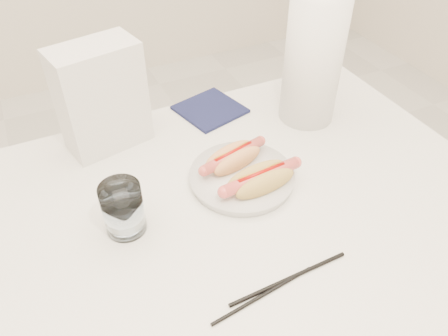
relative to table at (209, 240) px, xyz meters
name	(u,v)px	position (x,y,z in m)	size (l,w,h in m)	color
table	(209,240)	(0.00, 0.00, 0.00)	(1.20, 0.80, 0.75)	white
plate	(242,178)	(0.11, 0.07, 0.07)	(0.21, 0.21, 0.02)	silver
hotdog_left	(233,158)	(0.10, 0.10, 0.10)	(0.15, 0.09, 0.04)	#EDA15F
hotdog_right	(261,179)	(0.12, 0.02, 0.10)	(0.17, 0.08, 0.05)	tan
water_glass	(123,209)	(-0.15, 0.04, 0.11)	(0.07, 0.07, 0.10)	white
chopstick_near	(263,295)	(0.01, -0.19, 0.06)	(0.01, 0.01, 0.19)	black
chopstick_far	(289,279)	(0.07, -0.18, 0.06)	(0.01, 0.01, 0.22)	black
napkin_box	(101,98)	(-0.11, 0.32, 0.18)	(0.18, 0.10, 0.24)	silver
navy_napkin	(210,109)	(0.15, 0.34, 0.06)	(0.14, 0.14, 0.01)	#121638
paper_towel_roll	(313,61)	(0.36, 0.21, 0.21)	(0.13, 0.13, 0.30)	white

